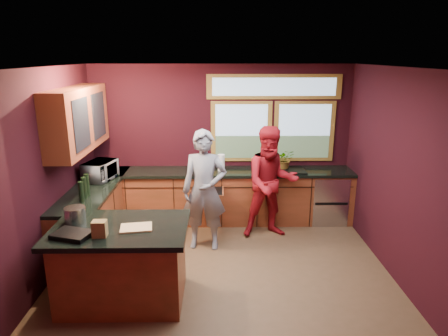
{
  "coord_description": "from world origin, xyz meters",
  "views": [
    {
      "loc": [
        -0.05,
        -4.88,
        2.85
      ],
      "look_at": [
        0.02,
        0.4,
        1.34
      ],
      "focal_mm": 32.0,
      "sensor_mm": 36.0,
      "label": 1
    }
  ],
  "objects_px": {
    "person_grey": "(204,190)",
    "cutting_board": "(136,228)",
    "island": "(122,263)",
    "person_red": "(271,183)",
    "stock_pot": "(75,215)"
  },
  "relations": [
    {
      "from": "person_grey",
      "to": "cutting_board",
      "type": "height_order",
      "value": "person_grey"
    },
    {
      "from": "island",
      "to": "cutting_board",
      "type": "xyz_separation_m",
      "value": [
        0.2,
        -0.05,
        0.48
      ]
    },
    {
      "from": "person_red",
      "to": "person_grey",
      "type": "bearing_deg",
      "value": -166.06
    },
    {
      "from": "island",
      "to": "stock_pot",
      "type": "bearing_deg",
      "value": 164.74
    },
    {
      "from": "cutting_board",
      "to": "person_red",
      "type": "bearing_deg",
      "value": 45.55
    },
    {
      "from": "island",
      "to": "person_red",
      "type": "distance_m",
      "value": 2.67
    },
    {
      "from": "island",
      "to": "person_grey",
      "type": "height_order",
      "value": "person_grey"
    },
    {
      "from": "person_red",
      "to": "island",
      "type": "bearing_deg",
      "value": -144.86
    },
    {
      "from": "person_grey",
      "to": "cutting_board",
      "type": "bearing_deg",
      "value": -112.03
    },
    {
      "from": "person_grey",
      "to": "person_red",
      "type": "distance_m",
      "value": 1.11
    },
    {
      "from": "stock_pot",
      "to": "cutting_board",
      "type": "bearing_deg",
      "value": -14.93
    },
    {
      "from": "person_grey",
      "to": "person_red",
      "type": "xyz_separation_m",
      "value": [
        1.04,
        0.39,
        -0.01
      ]
    },
    {
      "from": "cutting_board",
      "to": "stock_pot",
      "type": "relative_size",
      "value": 1.46
    },
    {
      "from": "stock_pot",
      "to": "person_grey",
      "type": "bearing_deg",
      "value": 39.4
    },
    {
      "from": "island",
      "to": "cutting_board",
      "type": "distance_m",
      "value": 0.52
    }
  ]
}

